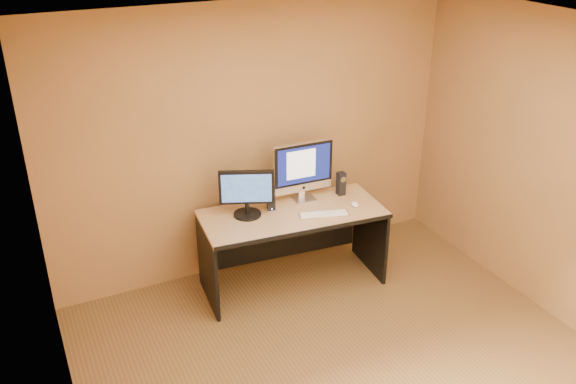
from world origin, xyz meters
The scene contains 12 objects.
floor centered at (0.00, 0.00, 0.00)m, with size 4.00×4.00×0.00m, color brown.
walls centered at (0.00, 0.00, 1.30)m, with size 4.00×4.00×2.60m, color #996A3D, non-canonical shape.
ceiling centered at (0.00, 0.00, 2.60)m, with size 4.00×4.00×0.00m, color white.
desk centered at (0.13, 1.44, 0.39)m, with size 1.67×0.73×0.77m, color tan, non-canonical shape.
imac centered at (0.34, 1.64, 1.06)m, with size 0.60×0.22×0.57m, color silver, non-canonical shape.
second_monitor centered at (-0.27, 1.57, 0.99)m, with size 0.50×0.25×0.44m, color black, non-canonical shape.
speaker_left centered at (-0.02, 1.59, 0.89)m, with size 0.07×0.08×0.23m, color black, non-canonical shape.
speaker_right centered at (0.71, 1.58, 0.89)m, with size 0.07×0.08×0.23m, color black, non-canonical shape.
keyboard centered at (0.36, 1.27, 0.78)m, with size 0.45×0.12×0.02m, color silver.
mouse centered at (0.70, 1.30, 0.79)m, with size 0.06×0.11×0.04m, color white.
cable_a centered at (0.39, 1.75, 0.78)m, with size 0.01×0.01×0.23m, color black.
cable_b centered at (0.36, 1.77, 0.78)m, with size 0.01×0.01×0.19m, color black.
Camera 1 is at (-2.08, -2.98, 3.36)m, focal length 38.00 mm.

